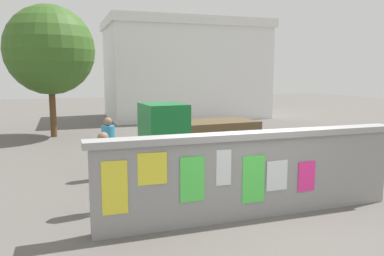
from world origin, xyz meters
TOP-DOWN VIEW (x-y plane):
  - ground at (0.00, 8.00)m, footprint 60.00×60.00m
  - poster_wall at (-0.01, -0.00)m, footprint 6.30×0.42m
  - auto_rickshaw_truck at (0.44, 4.78)m, footprint 3.69×1.72m
  - motorcycle at (1.44, 1.34)m, footprint 1.88×0.66m
  - bicycle_near at (-1.82, 2.34)m, footprint 1.70×0.44m
  - person_walking at (-2.31, 3.64)m, footprint 0.42×0.42m
  - person_bystander at (-2.69, 1.14)m, footprint 0.46×0.46m
  - tree_roadside at (-3.79, 11.19)m, footprint 3.76×3.76m
  - building_background at (4.00, 16.84)m, footprint 9.66×6.07m

SIDE VIEW (x-z plane):
  - ground at x=0.00m, z-range 0.00..0.00m
  - bicycle_near at x=-1.82m, z-range -0.11..0.84m
  - motorcycle at x=1.44m, z-range 0.03..0.90m
  - poster_wall at x=-0.01m, z-range 0.02..1.68m
  - auto_rickshaw_truck at x=0.44m, z-range -0.02..1.83m
  - person_walking at x=-2.31m, z-range 0.18..1.80m
  - person_bystander at x=-2.69m, z-range 0.18..1.80m
  - building_background at x=4.00m, z-range 0.02..5.92m
  - tree_roadside at x=-3.79m, z-range 0.91..6.50m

